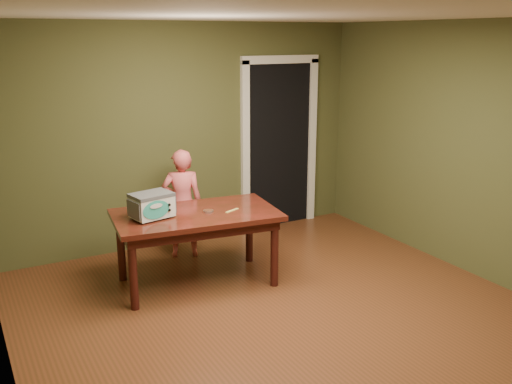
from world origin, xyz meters
The scene contains 8 objects.
floor centered at (0.00, 0.00, 0.00)m, with size 5.00×5.00×0.00m, color brown.
room_shell centered at (0.00, 0.00, 1.71)m, with size 4.52×5.02×2.61m.
doorway centered at (1.30, 2.78, 1.06)m, with size 1.10×0.66×2.25m.
dining_table centered at (-0.40, 1.26, 0.65)m, with size 1.70×1.09×0.75m.
toy_oven centered at (-0.83, 1.29, 0.88)m, with size 0.44×0.34×0.25m.
baking_pan centered at (-0.28, 1.20, 0.76)m, with size 0.10×0.10×0.02m.
spatula centered at (-0.06, 1.13, 0.75)m, with size 0.18×0.03×0.01m, color #D1C65B.
child centered at (-0.24, 2.02, 0.62)m, with size 0.45×0.30×1.24m, color #EB6064.
Camera 1 is at (-2.46, -3.74, 2.44)m, focal length 40.00 mm.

